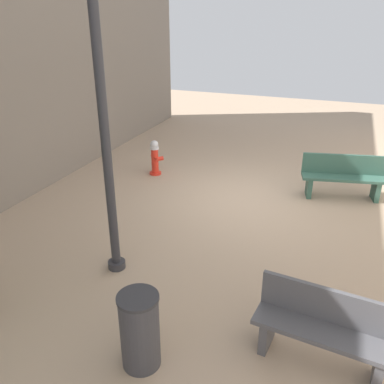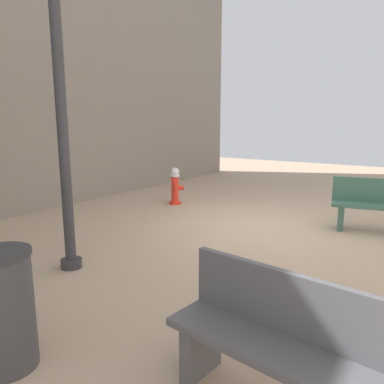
% 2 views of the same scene
% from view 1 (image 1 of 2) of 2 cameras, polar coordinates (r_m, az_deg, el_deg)
% --- Properties ---
extents(ground_plane, '(23.40, 23.40, 0.00)m').
position_cam_1_polar(ground_plane, '(9.07, 7.32, -0.93)').
color(ground_plane, tan).
extents(fire_hydrant, '(0.36, 0.36, 0.89)m').
position_cam_1_polar(fire_hydrant, '(10.24, -5.23, 4.86)').
color(fire_hydrant, red).
rests_on(fire_hydrant, ground_plane).
extents(bench_near, '(1.84, 0.82, 0.95)m').
position_cam_1_polar(bench_near, '(9.51, 20.52, 2.17)').
color(bench_near, '#33594C').
rests_on(bench_near, ground_plane).
extents(bench_far, '(1.62, 0.61, 0.95)m').
position_cam_1_polar(bench_far, '(5.15, 18.09, -17.72)').
color(bench_far, '#4C4C51').
rests_on(bench_far, ground_plane).
extents(street_lamp, '(0.36, 0.36, 4.61)m').
position_cam_1_polar(street_lamp, '(5.73, -12.69, 13.47)').
color(street_lamp, '#2D2D33').
rests_on(street_lamp, ground_plane).
extents(trash_bin, '(0.48, 0.48, 0.98)m').
position_cam_1_polar(trash_bin, '(4.93, -7.35, -18.80)').
color(trash_bin, '#38383D').
rests_on(trash_bin, ground_plane).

